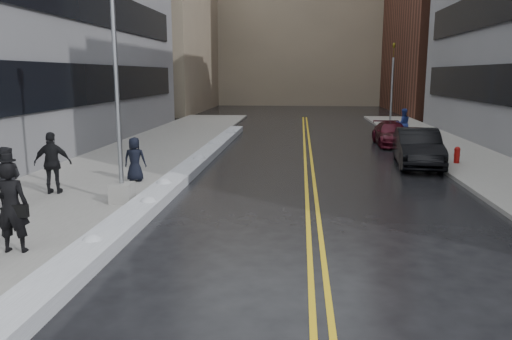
% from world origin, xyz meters
% --- Properties ---
extents(ground, '(160.00, 160.00, 0.00)m').
position_xyz_m(ground, '(0.00, 0.00, 0.00)').
color(ground, black).
rests_on(ground, ground).
extents(sidewalk_west, '(5.50, 50.00, 0.15)m').
position_xyz_m(sidewalk_west, '(-5.75, 10.00, 0.07)').
color(sidewalk_west, gray).
rests_on(sidewalk_west, ground).
extents(sidewalk_east, '(4.00, 50.00, 0.15)m').
position_xyz_m(sidewalk_east, '(10.00, 10.00, 0.07)').
color(sidewalk_east, gray).
rests_on(sidewalk_east, ground).
extents(lane_line_left, '(0.12, 50.00, 0.01)m').
position_xyz_m(lane_line_left, '(2.35, 10.00, 0.00)').
color(lane_line_left, gold).
rests_on(lane_line_left, ground).
extents(lane_line_right, '(0.12, 50.00, 0.01)m').
position_xyz_m(lane_line_right, '(2.65, 10.00, 0.00)').
color(lane_line_right, gold).
rests_on(lane_line_right, ground).
extents(snow_ridge, '(0.90, 30.00, 0.34)m').
position_xyz_m(snow_ridge, '(-2.45, 8.00, 0.17)').
color(snow_ridge, silver).
rests_on(snow_ridge, ground).
extents(building_west_far, '(14.00, 22.00, 18.00)m').
position_xyz_m(building_west_far, '(-15.50, 44.00, 9.00)').
color(building_west_far, gray).
rests_on(building_west_far, ground).
extents(building_far, '(36.00, 16.00, 22.00)m').
position_xyz_m(building_far, '(2.00, 60.00, 11.00)').
color(building_far, gray).
rests_on(building_far, ground).
extents(lamppost, '(0.65, 0.65, 7.62)m').
position_xyz_m(lamppost, '(-3.30, 2.00, 2.53)').
color(lamppost, gray).
rests_on(lamppost, sidewalk_west).
extents(fire_hydrant, '(0.26, 0.26, 0.73)m').
position_xyz_m(fire_hydrant, '(9.00, 10.00, 0.55)').
color(fire_hydrant, maroon).
rests_on(fire_hydrant, sidewalk_east).
extents(traffic_signal, '(0.16, 0.20, 6.00)m').
position_xyz_m(traffic_signal, '(8.50, 24.00, 3.40)').
color(traffic_signal, gray).
rests_on(traffic_signal, sidewalk_east).
extents(pedestrian_fedora, '(0.79, 0.57, 2.03)m').
position_xyz_m(pedestrian_fedora, '(-4.15, -2.41, 1.17)').
color(pedestrian_fedora, black).
rests_on(pedestrian_fedora, sidewalk_west).
extents(pedestrian_b, '(1.02, 0.86, 1.84)m').
position_xyz_m(pedestrian_b, '(-6.31, 0.93, 1.07)').
color(pedestrian_b, black).
rests_on(pedestrian_b, sidewalk_west).
extents(pedestrian_c, '(0.82, 0.57, 1.62)m').
position_xyz_m(pedestrian_c, '(-3.90, 5.05, 0.96)').
color(pedestrian_c, black).
rests_on(pedestrian_c, sidewalk_west).
extents(pedestrian_d, '(1.26, 0.70, 2.03)m').
position_xyz_m(pedestrian_d, '(-5.93, 2.94, 1.17)').
color(pedestrian_d, black).
rests_on(pedestrian_d, sidewalk_west).
extents(pedestrian_east, '(0.97, 0.80, 1.82)m').
position_xyz_m(pedestrian_east, '(8.28, 18.38, 1.06)').
color(pedestrian_east, navy).
rests_on(pedestrian_east, sidewalk_east).
extents(car_black, '(2.19, 5.15, 1.65)m').
position_xyz_m(car_black, '(7.26, 9.87, 0.83)').
color(car_black, black).
rests_on(car_black, ground).
extents(car_maroon, '(1.81, 4.44, 1.29)m').
position_xyz_m(car_maroon, '(7.30, 16.48, 0.64)').
color(car_maroon, '#3D0914').
rests_on(car_maroon, ground).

